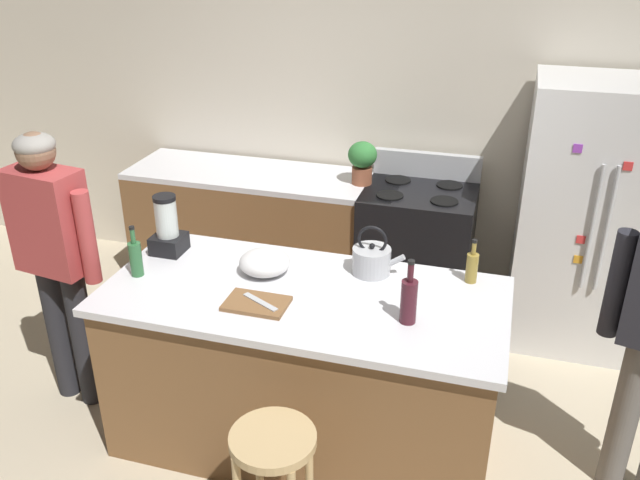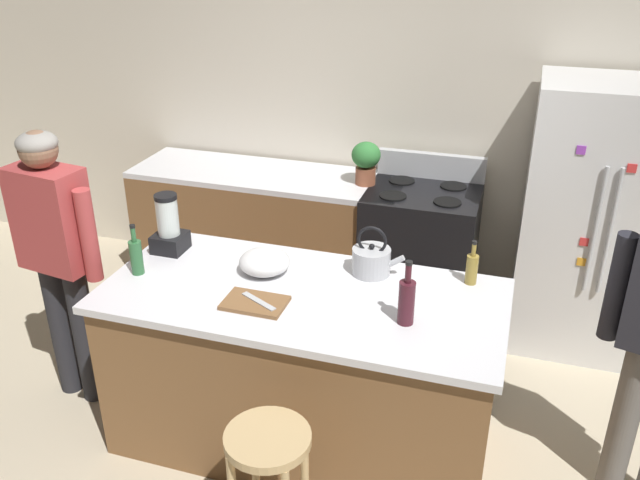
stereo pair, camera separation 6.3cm
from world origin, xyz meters
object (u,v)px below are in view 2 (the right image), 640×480
Objects in this scene: chef_knife at (259,301)px; stove_range at (419,252)px; potted_plant at (366,160)px; cutting_board at (255,303)px; mixing_bowl at (265,262)px; bottle_wine at (407,301)px; person_by_island_left at (56,245)px; bottle_vinegar at (472,268)px; blender_appliance at (169,227)px; bar_stool at (269,466)px; bottle_olive_oil at (136,256)px; kitchen_island at (303,369)px; tea_kettle at (372,260)px; refrigerator at (596,221)px.

stove_range is at bearing 101.24° from chef_knife.
potted_plant is 1.00× the size of cutting_board.
bottle_wine is at bearing -17.95° from mixing_bowl.
person_by_island_left is at bearing 172.79° from cutting_board.
potted_plant is 1.27× the size of bottle_vinegar.
cutting_board is at bearing -30.67° from blender_appliance.
person_by_island_left reaches higher than stove_range.
bottle_wine is 0.83m from mixing_bowl.
bar_stool is 1.39m from bottle_vinegar.
bar_stool is at bearing -35.35° from bottle_olive_oil.
person_by_island_left is 0.53m from bottle_olive_oil.
stove_range is 1.84m from cutting_board.
mixing_bowl is 1.21× the size of chef_knife.
bottle_olive_oil reaches higher than cutting_board.
bottle_olive_oil reaches higher than stove_range.
tea_kettle is (0.28, 0.30, 0.54)m from kitchen_island.
person_by_island_left is 1.72m from tea_kettle.
tea_kettle is at bearing 46.10° from cutting_board.
mixing_bowl is 0.89× the size of cutting_board.
bottle_wine is (1.95, -0.09, 0.06)m from person_by_island_left.
refrigerator is at bearing 45.92° from kitchen_island.
stove_range reaches higher than mixing_bowl.
tea_kettle is (-0.26, 0.41, -0.04)m from bottle_wine.
potted_plant is 1.09× the size of tea_kettle.
stove_range is (-1.10, 0.02, -0.40)m from refrigerator.
chef_knife reaches higher than kitchen_island.
refrigerator reaches higher than person_by_island_left.
blender_appliance is at bearing -120.41° from potted_plant.
bottle_olive_oil is (-0.88, -0.07, 0.56)m from kitchen_island.
bar_stool is at bearing -120.82° from bottle_vinegar.
mixing_bowl is (0.63, 0.21, -0.04)m from bottle_olive_oil.
person_by_island_left is 5.94× the size of tea_kettle.
potted_plant is (-0.41, 0.03, 0.63)m from stove_range.
cutting_board is (-0.11, -1.73, -0.16)m from potted_plant.
potted_plant is 1.47m from bottle_vinegar.
tea_kettle is (-1.17, -1.20, 0.13)m from refrigerator.
refrigerator reaches higher than mixing_bowl.
bottle_wine is 0.73m from cutting_board.
cutting_board is at bearing -93.68° from potted_plant.
bottle_vinegar is 1.10m from cutting_board.
refrigerator is at bearing 45.74° from tea_kettle.
blender_appliance is at bearing 166.46° from bottle_wine.
bar_stool is 0.93m from bottle_wine.
cutting_board is 0.02m from chef_knife.
tea_kettle reaches higher than cutting_board.
chef_knife is (0.02, 0.00, 0.01)m from cutting_board.
blender_appliance is 0.60m from mixing_bowl.
potted_plant is at bearing 63.31° from bottle_olive_oil.
stove_range is 3.34× the size of blender_appliance.
chef_knife is at bearing -7.10° from person_by_island_left.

